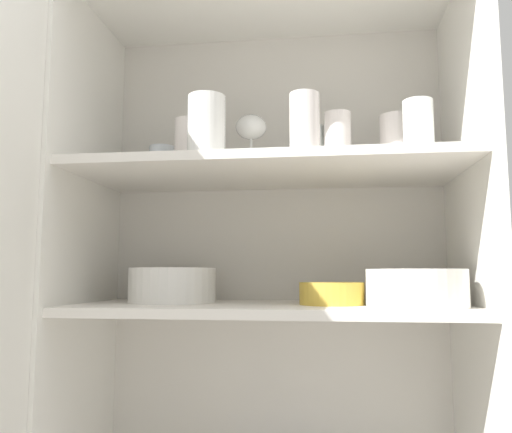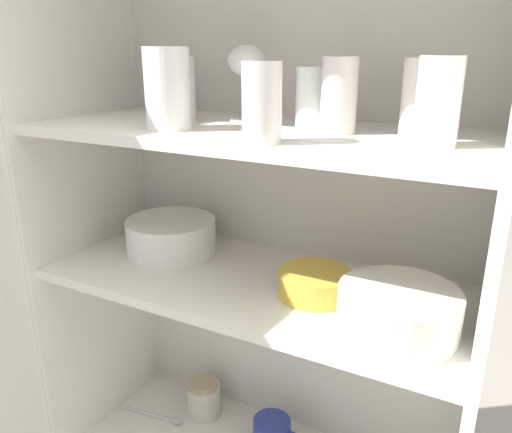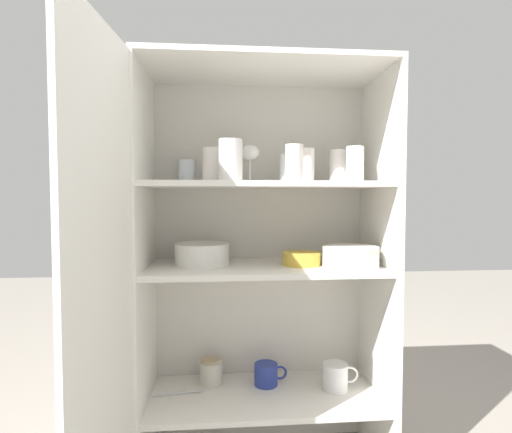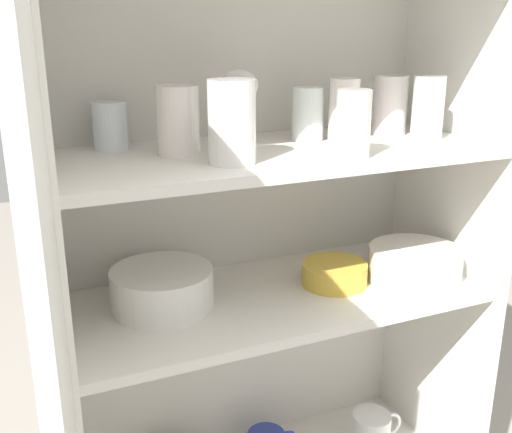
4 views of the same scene
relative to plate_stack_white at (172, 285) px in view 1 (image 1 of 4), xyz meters
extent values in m
cube|color=silver|center=(0.23, 0.16, -0.07)|extent=(0.90, 0.02, 1.49)
cube|color=white|center=(-0.21, -0.04, -0.07)|extent=(0.02, 0.40, 1.49)
cube|color=white|center=(0.67, -0.04, -0.07)|extent=(0.02, 0.40, 1.49)
cube|color=white|center=(0.23, -0.04, 0.68)|extent=(0.90, 0.40, 0.02)
cube|color=silver|center=(0.23, -0.04, -0.05)|extent=(0.86, 0.37, 0.02)
cube|color=silver|center=(0.23, -0.04, 0.26)|extent=(0.86, 0.37, 0.02)
cylinder|color=silver|center=(0.53, 0.01, 0.33)|extent=(0.08, 0.08, 0.13)
cylinder|color=white|center=(-0.06, 0.09, 0.32)|extent=(0.07, 0.07, 0.09)
cylinder|color=silver|center=(0.32, -0.17, 0.33)|extent=(0.06, 0.06, 0.12)
cylinder|color=white|center=(0.33, 0.02, 0.32)|extent=(0.07, 0.07, 0.11)
cylinder|color=silver|center=(0.04, -0.01, 0.33)|extent=(0.08, 0.08, 0.13)
cylinder|color=white|center=(0.11, -0.12, 0.34)|extent=(0.08, 0.08, 0.14)
cylinder|color=silver|center=(0.39, -0.02, 0.33)|extent=(0.06, 0.06, 0.13)
cylinder|color=white|center=(0.56, -0.07, 0.34)|extent=(0.06, 0.06, 0.13)
cylinder|color=white|center=(0.18, 0.03, 0.27)|extent=(0.07, 0.07, 0.01)
cylinder|color=white|center=(0.18, 0.03, 0.32)|extent=(0.01, 0.01, 0.08)
ellipsoid|color=white|center=(0.18, 0.03, 0.39)|extent=(0.08, 0.08, 0.06)
cylinder|color=white|center=(0.00, 0.00, -0.04)|extent=(0.20, 0.20, 0.01)
cylinder|color=white|center=(0.00, 0.00, -0.03)|extent=(0.20, 0.20, 0.01)
cylinder|color=white|center=(0.00, 0.00, -0.02)|extent=(0.20, 0.20, 0.01)
cylinder|color=white|center=(0.00, 0.00, -0.01)|extent=(0.20, 0.20, 0.01)
cylinder|color=white|center=(0.00, 0.00, 0.00)|extent=(0.20, 0.20, 0.01)
cylinder|color=white|center=(0.00, 0.00, 0.01)|extent=(0.20, 0.20, 0.01)
cylinder|color=white|center=(0.00, 0.00, 0.02)|extent=(0.20, 0.20, 0.01)
cylinder|color=white|center=(0.00, 0.00, 0.03)|extent=(0.20, 0.20, 0.01)
cylinder|color=white|center=(0.00, 0.00, 0.04)|extent=(0.20, 0.20, 0.01)
cylinder|color=silver|center=(0.54, -0.10, 0.00)|extent=(0.20, 0.20, 0.08)
torus|color=silver|center=(0.54, -0.10, 0.03)|extent=(0.20, 0.20, 0.01)
cylinder|color=gold|center=(0.37, -0.04, -0.02)|extent=(0.14, 0.14, 0.05)
torus|color=gold|center=(0.37, -0.04, 0.00)|extent=(0.14, 0.14, 0.01)
camera|label=1|loc=(0.35, -1.16, 0.02)|focal=35.00mm
camera|label=2|loc=(0.68, -0.86, 0.41)|focal=35.00mm
camera|label=3|loc=(0.08, -1.51, 0.21)|focal=28.00mm
camera|label=4|loc=(-0.27, -1.07, 0.50)|focal=42.00mm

